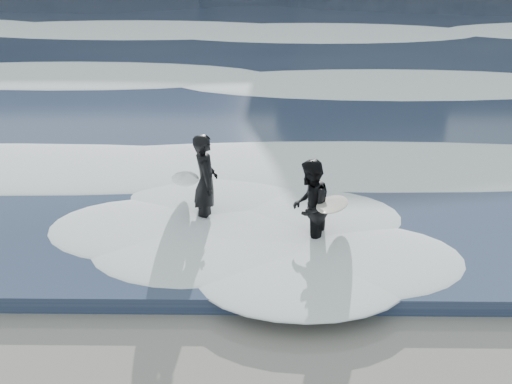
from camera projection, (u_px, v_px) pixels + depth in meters
sea at (236, 18)px, 33.73m from camera, size 90.00×52.00×0.30m
foam_near at (203, 154)px, 15.50m from camera, size 60.00×3.20×0.20m
foam_mid at (221, 77)px, 21.84m from camera, size 60.00×4.00×0.24m
foam_far at (232, 27)px, 29.98m from camera, size 60.00×4.80×0.30m
surfer_left at (203, 182)px, 12.51m from camera, size 1.05×1.80×1.99m
surfer_right at (312, 207)px, 11.71m from camera, size 1.37×2.01×1.82m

